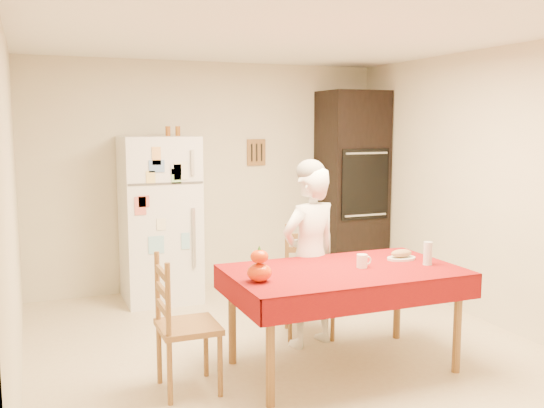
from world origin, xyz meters
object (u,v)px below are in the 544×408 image
dining_table (343,278)px  coffee_mug (362,261)px  seated_woman (310,257)px  wine_glass (428,253)px  refrigerator (160,219)px  chair_far (308,276)px  pumpkin_lower (259,272)px  chair_left (179,320)px  bread_plate (401,258)px  oven_cabinet (352,186)px

dining_table → coffee_mug: (0.15, -0.02, 0.12)m
seated_woman → wine_glass: bearing=121.3°
refrigerator → chair_far: size_ratio=1.79×
pumpkin_lower → wine_glass: bearing=-0.7°
chair_far → pumpkin_lower: 1.26m
dining_table → chair_far: (0.10, 0.81, -0.18)m
dining_table → chair_far: chair_far is taller
dining_table → coffee_mug: coffee_mug is taller
dining_table → seated_woman: (-0.02, 0.53, 0.05)m
chair_left → bread_plate: bearing=-87.9°
coffee_mug → oven_cabinet: bearing=62.3°
oven_cabinet → pumpkin_lower: 3.24m
refrigerator → wine_glass: 2.88m
seated_woman → coffee_mug: 0.58m
pumpkin_lower → wine_glass: 1.36m
dining_table → bread_plate: bread_plate is taller
chair_far → wine_glass: bearing=-40.4°
dining_table → oven_cabinet: bearing=59.4°
pumpkin_lower → wine_glass: (1.36, -0.02, 0.02)m
dining_table → chair_far: size_ratio=1.79×
chair_left → coffee_mug: bearing=-92.5°
chair_far → chair_left: (-1.33, -0.75, 0.00)m
dining_table → seated_woman: 0.54m
chair_far → pumpkin_lower: (-0.80, -0.91, 0.32)m
dining_table → pumpkin_lower: bearing=-171.5°
refrigerator → oven_cabinet: (2.28, 0.05, 0.25)m
refrigerator → pumpkin_lower: refrigerator is taller
oven_cabinet → coffee_mug: (-1.25, -2.37, -0.29)m
dining_table → bread_plate: size_ratio=7.08×
chair_left → wine_glass: (1.88, -0.18, 0.34)m
bread_plate → refrigerator: bearing=123.6°
oven_cabinet → chair_left: (-2.62, -2.29, -0.59)m
chair_left → seated_woman: bearing=-67.8°
refrigerator → seated_woman: size_ratio=1.14×
refrigerator → coffee_mug: (1.03, -2.32, -0.04)m
refrigerator → bread_plate: refrigerator is taller
oven_cabinet → wine_glass: size_ratio=12.50×
dining_table → wine_glass: wine_glass is taller
oven_cabinet → dining_table: oven_cabinet is taller
refrigerator → seated_woman: bearing=-63.9°
chair_left → coffee_mug: size_ratio=9.50×
oven_cabinet → pumpkin_lower: (-2.10, -2.46, -0.28)m
refrigerator → chair_far: 1.83m
chair_far → coffee_mug: (0.05, -0.82, 0.30)m
chair_far → wine_glass: size_ratio=5.40×
dining_table → coffee_mug: bearing=-6.9°
chair_left → refrigerator: bearing=-7.9°
chair_far → coffee_mug: chair_far is taller
pumpkin_lower → chair_left: bearing=162.6°
coffee_mug → pumpkin_lower: size_ratio=0.59×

